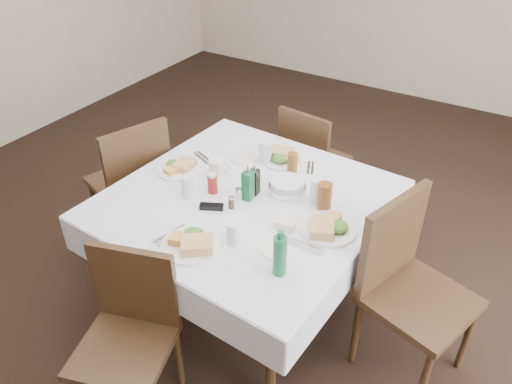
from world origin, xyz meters
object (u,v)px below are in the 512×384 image
at_px(water_e, 317,190).
at_px(water_w, 187,186).
at_px(chair_east, 406,278).
at_px(coffee_mug, 217,169).
at_px(water_s, 233,233).
at_px(ketchup_bottle, 212,184).
at_px(oil_cruet_dark, 255,181).
at_px(green_bottle, 280,255).
at_px(chair_south, 130,325).
at_px(chair_north, 310,156).
at_px(oil_cruet_green, 248,184).
at_px(water_n, 266,152).
at_px(bread_basket, 287,186).
at_px(chair_west, 133,177).
at_px(dining_table, 246,208).

relative_size(water_e, water_w, 1.10).
relative_size(chair_east, coffee_mug, 6.88).
xyz_separation_m(water_s, ketchup_bottle, (-0.35, 0.31, -0.00)).
height_order(oil_cruet_dark, green_bottle, green_bottle).
bearing_deg(chair_south, chair_north, 89.28).
height_order(coffee_mug, green_bottle, green_bottle).
height_order(oil_cruet_dark, oil_cruet_green, oil_cruet_green).
xyz_separation_m(water_n, water_w, (-0.19, -0.55, -0.01)).
bearing_deg(water_w, water_n, 70.85).
distance_m(water_w, green_bottle, 0.80).
distance_m(chair_south, oil_cruet_dark, 1.02).
height_order(water_s, water_w, water_w).
bearing_deg(chair_east, water_e, 165.92).
distance_m(water_e, ketchup_bottle, 0.60).
relative_size(bread_basket, ketchup_bottle, 1.77).
xyz_separation_m(oil_cruet_dark, green_bottle, (0.44, -0.50, 0.02)).
height_order(chair_south, chair_west, chair_west).
relative_size(chair_north, water_w, 6.86).
height_order(water_w, oil_cruet_green, oil_cruet_green).
xyz_separation_m(water_s, coffee_mug, (-0.43, 0.47, -0.01)).
relative_size(water_s, oil_cruet_dark, 0.60).
xyz_separation_m(water_s, oil_cruet_green, (-0.14, 0.36, 0.04)).
relative_size(ketchup_bottle, coffee_mug, 0.83).
xyz_separation_m(chair_north, oil_cruet_green, (0.09, -1.00, 0.35)).
bearing_deg(oil_cruet_green, green_bottle, -44.15).
xyz_separation_m(chair_north, ketchup_bottle, (-0.12, -1.05, 0.31)).
distance_m(oil_cruet_dark, ketchup_bottle, 0.24).
relative_size(water_s, water_e, 0.85).
relative_size(chair_south, chair_east, 0.88).
relative_size(chair_east, water_e, 7.16).
bearing_deg(coffee_mug, water_n, 58.65).
bearing_deg(coffee_mug, water_e, 6.53).
bearing_deg(ketchup_bottle, bread_basket, 32.19).
bearing_deg(chair_north, oil_cruet_green, -84.94).
bearing_deg(water_e, coffee_mug, -173.47).
distance_m(chair_west, oil_cruet_dark, 1.00).
xyz_separation_m(water_n, ketchup_bottle, (-0.09, -0.44, -0.01)).
xyz_separation_m(chair_south, oil_cruet_dark, (0.12, 0.96, 0.33)).
height_order(chair_east, ketchup_bottle, chair_east).
distance_m(ketchup_bottle, green_bottle, 0.76).
relative_size(ketchup_bottle, green_bottle, 0.50).
height_order(chair_west, water_n, chair_west).
xyz_separation_m(dining_table, chair_west, (-0.94, 0.04, -0.13)).
height_order(chair_east, water_n, chair_east).
distance_m(chair_north, water_s, 1.42).
bearing_deg(water_e, chair_north, 117.66).
xyz_separation_m(chair_south, water_w, (-0.20, 0.74, 0.31)).
xyz_separation_m(chair_west, water_s, (1.09, -0.41, 0.26)).
height_order(oil_cruet_green, coffee_mug, oil_cruet_green).
height_order(chair_west, coffee_mug, chair_west).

